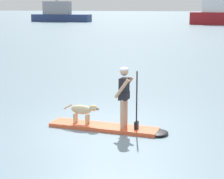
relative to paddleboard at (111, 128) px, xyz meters
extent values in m
plane|color=slate|center=(-0.23, 0.02, -0.05)|extent=(400.00, 400.00, 0.00)
cube|color=#E55933|center=(-0.23, 0.02, 0.00)|extent=(3.08, 0.96, 0.10)
ellipsoid|color=black|center=(1.28, -0.13, 0.00)|extent=(0.62, 0.67, 0.10)
cylinder|color=tan|center=(0.37, 0.09, 0.45)|extent=(0.12, 0.12, 0.80)
cylinder|color=tan|center=(0.34, -0.17, 0.45)|extent=(0.12, 0.12, 0.80)
cube|color=black|center=(0.35, -0.04, 0.93)|extent=(0.26, 0.38, 0.20)
cube|color=black|center=(0.35, -0.04, 1.12)|extent=(0.23, 0.36, 0.56)
sphere|color=tan|center=(0.35, -0.04, 1.57)|extent=(0.22, 0.22, 0.22)
ellipsoid|color=white|center=(0.35, -0.04, 1.63)|extent=(0.23, 0.23, 0.11)
cylinder|color=tan|center=(0.37, 0.15, 1.16)|extent=(0.42, 0.13, 0.54)
cylinder|color=tan|center=(0.33, -0.23, 1.16)|extent=(0.42, 0.13, 0.54)
cylinder|color=black|center=(0.70, -0.07, 0.83)|extent=(0.04, 0.04, 1.55)
cube|color=black|center=(0.70, -0.07, 0.15)|extent=(0.10, 0.19, 0.20)
ellipsoid|color=#CCB78C|center=(-0.88, 0.09, 0.44)|extent=(0.62, 0.28, 0.26)
ellipsoid|color=#CCB78C|center=(-0.52, 0.05, 0.52)|extent=(0.24, 0.18, 0.18)
ellipsoid|color=gray|center=(-0.41, 0.04, 0.50)|extent=(0.13, 0.09, 0.08)
cylinder|color=#CCB78C|center=(-1.28, 0.13, 0.49)|extent=(0.27, 0.08, 0.18)
cylinder|color=#CCB78C|center=(-0.69, 0.15, 0.18)|extent=(0.07, 0.07, 0.26)
cylinder|color=#CCB78C|center=(-0.71, 0.00, 0.18)|extent=(0.07, 0.07, 0.26)
cylinder|color=#CCB78C|center=(-1.05, 0.19, 0.18)|extent=(0.07, 0.07, 0.26)
cylinder|color=#CCB78C|center=(-1.07, 0.03, 0.18)|extent=(0.07, 0.07, 0.26)
cube|color=navy|center=(-26.00, 66.51, 0.67)|extent=(11.62, 3.24, 1.44)
cube|color=gray|center=(-26.87, 66.51, 2.65)|extent=(5.24, 2.38, 2.51)
cube|color=maroon|center=(4.12, 61.17, 0.98)|extent=(9.91, 4.37, 2.05)
cube|color=silver|center=(3.40, 61.17, 3.16)|extent=(4.60, 2.79, 2.33)
camera|label=1|loc=(2.46, -10.32, 3.29)|focal=65.15mm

